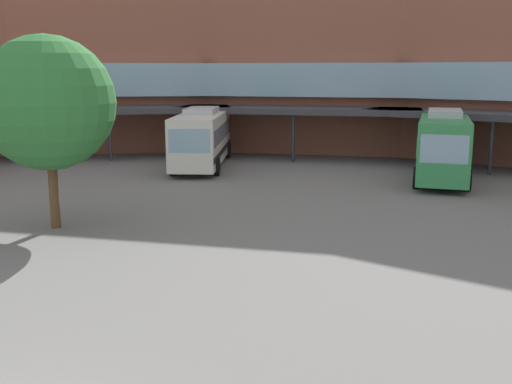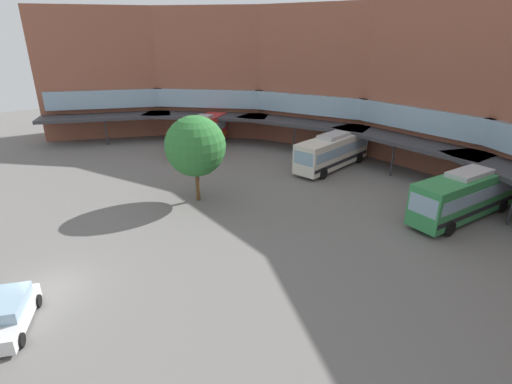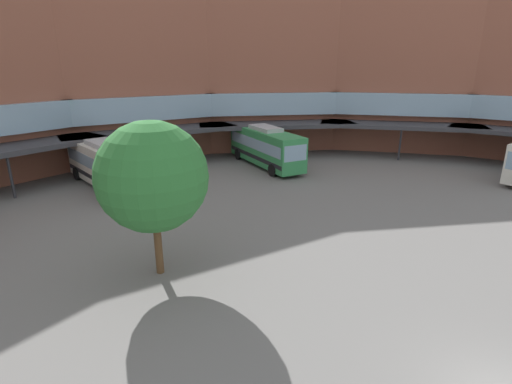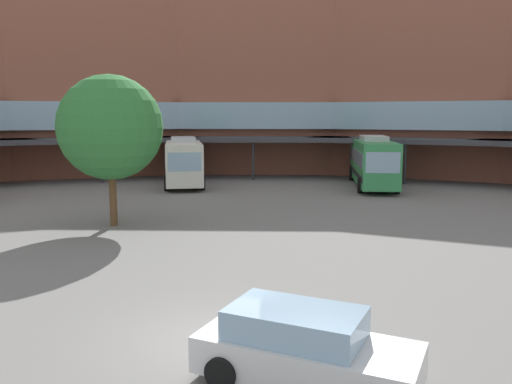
# 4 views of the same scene
# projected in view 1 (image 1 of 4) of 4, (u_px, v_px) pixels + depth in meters

# --- Properties ---
(station_building) EXTENTS (81.78, 36.23, 16.54)m
(station_building) POSITION_uv_depth(u_px,v_px,m) (283.00, 36.00, 33.71)
(station_building) COLOR #93543F
(station_building) RESTS_ON ground
(bus_1) EXTENTS (3.36, 10.67, 3.82)m
(bus_1) POSITION_uv_depth(u_px,v_px,m) (443.00, 144.00, 33.00)
(bus_1) COLOR #338C4C
(bus_1) RESTS_ON ground
(bus_3) EXTENTS (4.40, 10.62, 3.67)m
(bus_3) POSITION_uv_depth(u_px,v_px,m) (202.00, 137.00, 37.12)
(bus_3) COLOR silver
(bus_3) RESTS_ON ground
(plaza_tree) EXTENTS (5.00, 5.00, 7.25)m
(plaza_tree) POSITION_uv_depth(u_px,v_px,m) (48.00, 103.00, 21.85)
(plaza_tree) COLOR brown
(plaza_tree) RESTS_ON ground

